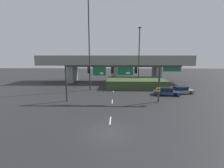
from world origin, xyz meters
name	(u,v)px	position (x,y,z in m)	size (l,w,h in m)	color
ground_plane	(109,131)	(0.00, 0.00, 0.00)	(160.00, 160.00, 0.00)	#262628
lane_markings	(113,96)	(0.00, 14.89, 0.00)	(0.14, 26.64, 0.01)	silver
signal_gantry	(120,72)	(1.13, 10.83, 4.72)	(17.84, 0.44, 5.73)	#2D2D30
speed_limit_sign	(158,93)	(6.88, 9.88, 1.64)	(0.60, 0.11, 2.51)	#4C4C4C
highway_light_pole_near	(139,56)	(5.75, 24.81, 7.07)	(0.70, 0.36, 13.39)	#2D2D30
highway_light_pole_far	(89,44)	(-4.87, 19.71, 9.42)	(0.70, 0.36, 18.07)	#2D2D30
overpass_bridge	(114,64)	(0.00, 31.62, 4.85)	(40.43, 7.31, 7.11)	gray
grass_embankment	(136,83)	(5.02, 23.97, 0.93)	(13.07, 8.76, 1.86)	#384C28
parked_sedan_near_right	(166,92)	(9.74, 15.65, 0.64)	(4.92, 2.74, 1.37)	navy
parked_sedan_mid_right	(181,90)	(12.91, 16.97, 0.63)	(4.71, 2.51, 1.35)	gray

